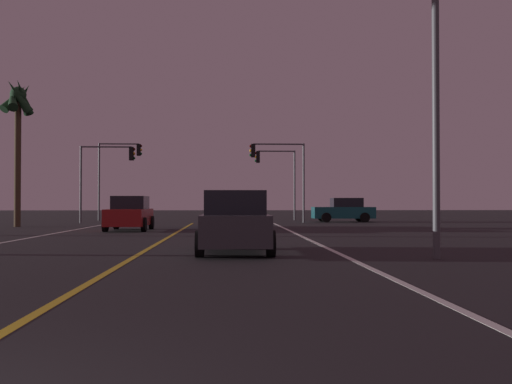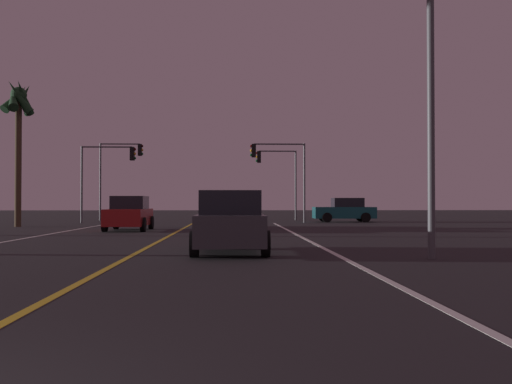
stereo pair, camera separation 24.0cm
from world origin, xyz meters
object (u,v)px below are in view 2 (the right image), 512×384
Objects in this scene: car_oncoming at (129,214)px; traffic_light_far_left at (120,163)px; car_lead_same_lane at (230,223)px; street_lamp_right_near at (404,70)px; car_ahead_far at (223,213)px; palm_tree_left_far at (18,110)px; traffic_light_near_right at (278,163)px; traffic_light_far_right at (277,168)px; traffic_light_near_left at (109,165)px; car_crossing_side at (345,210)px.

traffic_light_far_left reaches higher than car_oncoming.
car_lead_same_lane is 0.60× the size of street_lamp_right_near.
palm_tree_left_far reaches higher than car_ahead_far.
palm_tree_left_far is at bearing 34.54° from car_lead_same_lane.
car_ahead_far is 1.00× the size of car_oncoming.
car_oncoming is at bearing 51.66° from traffic_light_near_right.
traffic_light_far_right is 19.46m from palm_tree_left_far.
traffic_light_near_left is 28.31m from street_lamp_right_near.
car_crossing_side is 27.50m from street_lamp_right_near.
street_lamp_right_near is (9.35, -15.01, 3.84)m from car_oncoming.
traffic_light_near_right is 5.51m from traffic_light_far_right.
car_ahead_far and car_crossing_side have the same top height.
car_crossing_side is 26.35m from car_lead_same_lane.
car_ahead_far is at bearing -74.94° from street_lamp_right_near.
car_ahead_far is at bearing 47.76° from car_crossing_side.
traffic_light_near_right is 1.05× the size of traffic_light_near_left.
street_lamp_right_near reaches higher than car_lead_same_lane.
palm_tree_left_far reaches higher than car_lead_same_lane.
car_ahead_far and car_oncoming have the same top height.
traffic_light_far_right is 0.91× the size of traffic_light_far_left.
traffic_light_far_right is at bearing -6.76° from car_lead_same_lane.
car_crossing_side is at bearing -13.23° from traffic_light_far_left.
traffic_light_near_left is at bearing -87.14° from traffic_light_far_left.
palm_tree_left_far reaches higher than car_crossing_side.
car_lead_same_lane is 0.51× the size of palm_tree_left_far.
street_lamp_right_near is (0.84, -30.87, 0.64)m from traffic_light_far_right.
car_ahead_far is 14.14m from traffic_light_far_right.
traffic_light_far_left is at bearing 0.00° from traffic_light_far_right.
car_crossing_side is at bearing -17.67° from car_lead_same_lane.
street_lamp_right_near is at bearing -67.44° from traffic_light_far_left.
car_oncoming is at bearing 21.07° from car_lead_same_lane.
traffic_light_far_left is (-16.54, 3.89, 3.54)m from car_crossing_side.
traffic_light_far_left is 12.14m from palm_tree_left_far.
street_lamp_right_near is (-3.72, -26.98, 3.84)m from car_crossing_side.
traffic_light_near_left is 0.87× the size of traffic_light_far_left.
traffic_light_near_right is 1.00× the size of traffic_light_far_right.
car_ahead_far is 5.30m from car_oncoming.
traffic_light_near_right is at bearing 18.31° from car_crossing_side.
traffic_light_far_left reaches higher than traffic_light_near_right.
street_lamp_right_near is at bearing -49.91° from palm_tree_left_far.
car_crossing_side is 0.60× the size of street_lamp_right_near.
traffic_light_near_right is (3.13, 23.50, 3.22)m from car_lead_same_lane.
car_oncoming is 1.00× the size of car_lead_same_lane.
car_oncoming is 0.60× the size of street_lamp_right_near.
street_lamp_right_near is (12.55, -25.37, 0.78)m from traffic_light_near_left.
car_ahead_far and car_lead_same_lane have the same top height.
traffic_light_far_left reaches higher than car_crossing_side.
car_crossing_side is 0.80× the size of traffic_light_near_right.
car_oncoming is at bearing -72.83° from traffic_light_near_left.
car_ahead_far is 0.73× the size of traffic_light_far_left.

